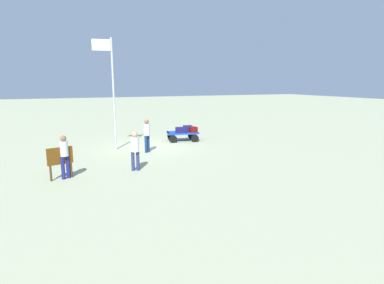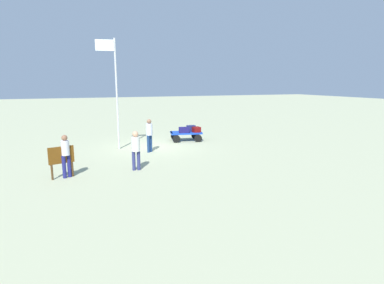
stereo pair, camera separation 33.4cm
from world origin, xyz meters
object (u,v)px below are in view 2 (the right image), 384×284
(worker_supervisor, at_px, (66,154))
(flagpole, at_px, (114,85))
(luggage_cart, at_px, (186,134))
(signboard, at_px, (61,158))
(worker_trailing, at_px, (136,147))
(worker_lead, at_px, (149,133))
(suitcase_grey, at_px, (184,130))
(suitcase_tan, at_px, (191,128))
(suitcase_maroon, at_px, (196,130))

(worker_supervisor, distance_m, flagpole, 5.83)
(luggage_cart, xyz_separation_m, signboard, (7.05, 5.59, 0.38))
(worker_trailing, distance_m, flagpole, 5.18)
(worker_supervisor, bearing_deg, luggage_cart, -141.09)
(signboard, bearing_deg, luggage_cart, -141.61)
(luggage_cart, distance_m, worker_lead, 3.73)
(suitcase_grey, height_order, worker_supervisor, worker_supervisor)
(worker_trailing, relative_size, signboard, 1.34)
(suitcase_tan, relative_size, worker_lead, 0.30)
(luggage_cart, distance_m, flagpole, 5.40)
(suitcase_maroon, height_order, worker_trailing, worker_trailing)
(suitcase_maroon, relative_size, worker_trailing, 0.30)
(luggage_cart, height_order, worker_supervisor, worker_supervisor)
(suitcase_grey, distance_m, worker_supervisor, 8.49)
(worker_lead, xyz_separation_m, worker_trailing, (1.34, 3.17, -0.05))
(suitcase_grey, relative_size, suitcase_tan, 1.26)
(luggage_cart, relative_size, suitcase_grey, 3.15)
(suitcase_maroon, bearing_deg, worker_supervisor, 34.88)
(suitcase_grey, bearing_deg, worker_supervisor, 38.18)
(suitcase_grey, relative_size, worker_lead, 0.38)
(suitcase_maroon, bearing_deg, worker_trailing, 47.09)
(suitcase_tan, height_order, flagpole, flagpole)
(luggage_cart, xyz_separation_m, suitcase_grey, (0.22, 0.32, 0.32))
(signboard, bearing_deg, flagpole, -120.21)
(suitcase_tan, height_order, signboard, signboard)
(suitcase_grey, xyz_separation_m, signboard, (6.83, 5.27, 0.06))
(worker_supervisor, height_order, signboard, worker_supervisor)
(suitcase_grey, relative_size, flagpole, 0.11)
(worker_lead, bearing_deg, suitcase_maroon, -150.15)
(worker_lead, bearing_deg, luggage_cart, -140.86)
(luggage_cart, bearing_deg, worker_supervisor, 38.91)
(worker_lead, height_order, flagpole, flagpole)
(worker_lead, distance_m, worker_trailing, 3.44)
(suitcase_tan, xyz_separation_m, flagpole, (4.73, 1.00, 2.71))
(suitcase_grey, relative_size, signboard, 0.53)
(suitcase_tan, xyz_separation_m, signboard, (7.43, 5.63, 0.05))
(worker_lead, xyz_separation_m, signboard, (4.19, 3.26, -0.22))
(worker_trailing, bearing_deg, suitcase_grey, -127.52)
(luggage_cart, distance_m, worker_supervisor, 8.87)
(suitcase_grey, distance_m, worker_lead, 3.33)
(suitcase_maroon, bearing_deg, signboard, 34.44)
(luggage_cart, bearing_deg, suitcase_maroon, 148.95)
(flagpole, xyz_separation_m, signboard, (2.70, 4.63, -2.66))
(suitcase_tan, distance_m, signboard, 9.32)
(luggage_cart, height_order, flagpole, flagpole)
(worker_lead, bearing_deg, flagpole, -42.63)
(suitcase_maroon, bearing_deg, worker_lead, 29.85)
(suitcase_grey, xyz_separation_m, suitcase_maroon, (-0.81, 0.03, -0.01))
(luggage_cart, bearing_deg, suitcase_tan, -173.18)
(suitcase_maroon, xyz_separation_m, signboard, (7.63, 5.23, 0.08))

